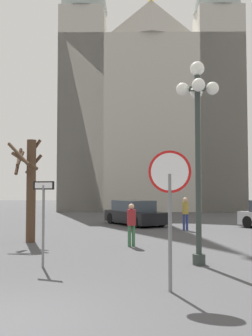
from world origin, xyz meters
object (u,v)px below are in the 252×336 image
at_px(parked_car_near_black, 135,213).
at_px(pedestrian_standing, 131,221).
at_px(pedestrian_walking, 185,210).
at_px(one_way_arrow_sign, 43,213).
at_px(bare_tree, 30,185).
at_px(cathedral, 149,95).
at_px(stop_sign, 170,190).
at_px(street_lamp, 198,124).

bearing_deg(parked_car_near_black, pedestrian_standing, -85.96).
xyz_separation_m(parked_car_near_black, pedestrian_walking, (2.81, -2.71, 0.34)).
xyz_separation_m(one_way_arrow_sign, pedestrian_standing, (2.04, 3.99, -0.53)).
relative_size(bare_tree, pedestrian_standing, 2.64).
xyz_separation_m(cathedral, stop_sign, (1.87, -31.13, -9.52)).
xyz_separation_m(one_way_arrow_sign, bare_tree, (-2.11, 4.71, 0.80)).
bearing_deg(parked_car_near_black, street_lamp, -76.42).
relative_size(bare_tree, pedestrian_walking, 2.48).
bearing_deg(cathedral, pedestrian_walking, -82.04).
xyz_separation_m(street_lamp, pedestrian_standing, (-2.20, 3.17, -3.02)).
xyz_separation_m(street_lamp, bare_tree, (-6.35, 3.89, -1.69)).
bearing_deg(pedestrian_walking, street_lamp, -90.11).
bearing_deg(stop_sign, bare_tree, 128.97).
height_order(pedestrian_walking, pedestrian_standing, pedestrian_walking).
bearing_deg(pedestrian_walking, bare_tree, -142.00).
relative_size(cathedral, parked_car_near_black, 8.07).
relative_size(street_lamp, bare_tree, 1.40).
relative_size(stop_sign, parked_car_near_black, 0.64).
bearing_deg(one_way_arrow_sign, stop_sign, -31.92).
relative_size(stop_sign, street_lamp, 0.51).
height_order(cathedral, pedestrian_walking, cathedral).
bearing_deg(street_lamp, pedestrian_walking, 89.89).
bearing_deg(pedestrian_standing, bare_tree, 170.21).
distance_m(street_lamp, pedestrian_standing, 4.90).
bearing_deg(bare_tree, stop_sign, -51.03).
xyz_separation_m(cathedral, pedestrian_standing, (0.48, -25.00, -10.68)).
xyz_separation_m(cathedral, pedestrian_walking, (2.70, -19.31, -10.61)).
bearing_deg(one_way_arrow_sign, pedestrian_walking, 66.24).
distance_m(cathedral, pedestrian_walking, 22.20).
height_order(one_way_arrow_sign, pedestrian_walking, one_way_arrow_sign).
relative_size(cathedral, pedestrian_walking, 22.28).
bearing_deg(street_lamp, parked_car_near_black, 103.58).
height_order(cathedral, pedestrian_standing, cathedral).
height_order(street_lamp, pedestrian_standing, street_lamp).
height_order(cathedral, bare_tree, cathedral).
distance_m(parked_car_near_black, pedestrian_standing, 8.43).
relative_size(stop_sign, bare_tree, 0.71).
distance_m(street_lamp, bare_tree, 7.64).
bearing_deg(pedestrian_standing, stop_sign, -77.26).
bearing_deg(parked_car_near_black, bare_tree, -114.82).
xyz_separation_m(one_way_arrow_sign, pedestrian_walking, (4.26, 9.68, -0.46)).
bearing_deg(pedestrian_walking, parked_car_near_black, 136.02).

